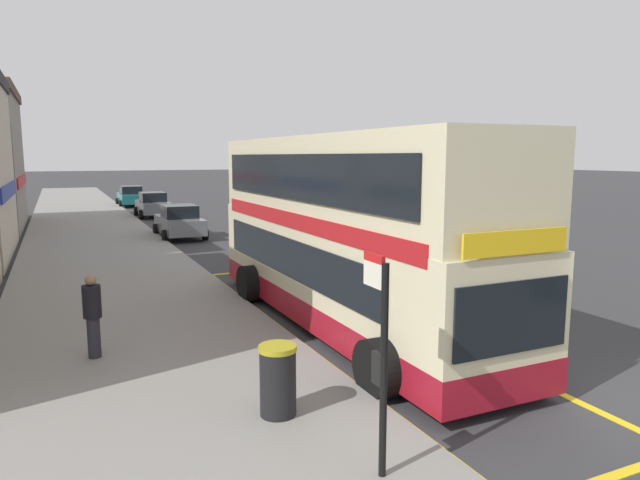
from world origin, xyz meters
TOP-DOWN VIEW (x-y plane):
  - ground_plane at (0.00, 32.00)m, footprint 260.00×260.00m
  - pavement_near at (-7.00, 32.00)m, footprint 6.00×76.00m
  - double_decker_bus at (-2.46, 5.99)m, footprint 3.16×10.90m
  - bus_bay_markings at (-2.44, 5.84)m, footprint 3.12×14.20m
  - bus_stop_sign at (-5.07, -0.06)m, footprint 0.09×0.51m
  - parked_car_teal_far at (-3.11, 41.61)m, footprint 2.09×4.20m
  - parked_car_grey_kerbside at (-2.76, 32.79)m, footprint 2.09×4.20m
  - parked_car_grey_across at (-3.11, 22.15)m, footprint 2.09×4.20m
  - pedestrian_waiting_near_sign at (-7.96, 5.68)m, footprint 0.34×0.34m
  - litter_bin at (-5.63, 1.92)m, footprint 0.57×0.57m

SIDE VIEW (x-z plane):
  - ground_plane at x=0.00m, z-range 0.00..0.00m
  - bus_bay_markings at x=-2.44m, z-range 0.00..0.01m
  - pavement_near at x=-7.00m, z-range 0.00..0.14m
  - litter_bin at x=-5.63m, z-range 0.14..1.21m
  - parked_car_teal_far at x=-3.11m, z-range -0.01..1.61m
  - parked_car_grey_kerbside at x=-2.76m, z-range -0.01..1.61m
  - parked_car_grey_across at x=-3.11m, z-range -0.01..1.61m
  - pedestrian_waiting_near_sign at x=-7.96m, z-range 0.21..1.82m
  - bus_stop_sign at x=-5.07m, z-range 0.38..3.05m
  - double_decker_bus at x=-2.46m, z-range -0.14..4.26m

